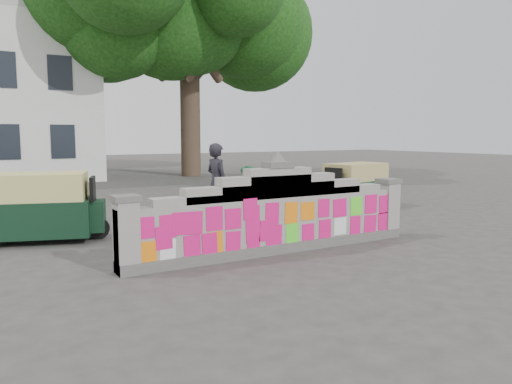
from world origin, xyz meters
TOP-DOWN VIEW (x-y plane):
  - ground at (0.00, 0.00)m, footprint 100.00×100.00m
  - parapet_wall at (-0.00, -0.01)m, footprint 6.48×0.44m
  - shade_tree at (6.00, 18.00)m, footprint 12.00×10.00m
  - cyclist_bike at (-0.04, 2.58)m, footprint 2.20×1.09m
  - cyclist_rider at (-0.04, 2.58)m, footprint 0.56×0.75m
  - pedestrian at (0.45, 1.90)m, footprint 0.90×0.97m
  - rickshaw_left at (-3.91, 3.51)m, footprint 2.79×1.91m
  - rickshaw_right at (5.52, 3.90)m, footprint 2.63×1.60m

SIDE VIEW (x-z plane):
  - ground at x=0.00m, z-range 0.00..0.00m
  - cyclist_bike at x=-0.04m, z-range 0.00..1.11m
  - rickshaw_right at x=5.52m, z-range 0.03..1.44m
  - parapet_wall at x=0.00m, z-range -0.26..1.75m
  - rickshaw_left at x=-3.91m, z-range 0.03..1.53m
  - pedestrian at x=0.45m, z-range 0.00..1.59m
  - cyclist_rider at x=-0.04m, z-range 0.00..1.88m
  - shade_tree at x=6.00m, z-range 2.94..14.94m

